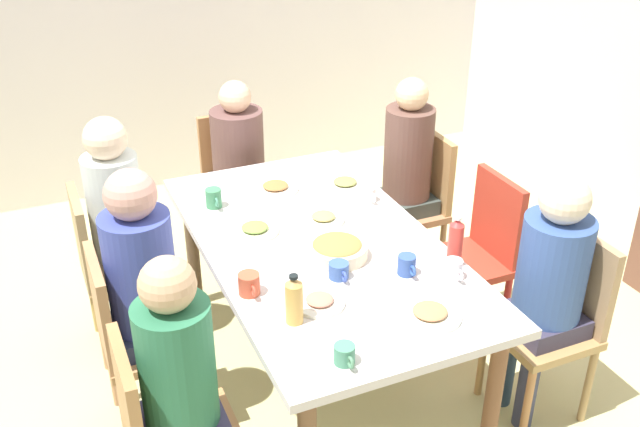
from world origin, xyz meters
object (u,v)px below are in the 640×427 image
plate_5 (323,218)px  cup_1 (249,284)px  bottle_0 (455,242)px  person_0 (406,166)px  person_6 (239,156)px  plate_2 (345,184)px  person_1 (120,218)px  cup_6 (339,270)px  plate_0 (320,302)px  bottle_1 (294,300)px  bowl_0 (337,249)px  chair_3 (558,315)px  chair_4 (131,334)px  chair_6 (236,178)px  cup_5 (214,198)px  cup_4 (407,265)px  chair_5 (478,249)px  person_2 (182,380)px  plate_1 (255,230)px  cup_2 (369,194)px  cup_0 (454,269)px  cup_3 (345,355)px  plate_3 (276,188)px  person_3 (549,278)px  dining_table (320,257)px  plate_4 (430,314)px  person_4 (145,281)px  chair_0 (417,198)px

plate_5 → cup_1: cup_1 is taller
bottle_0 → person_0: bearing=161.5°
person_6 → plate_2: 0.83m
person_1 → cup_6: 1.20m
plate_0 → bottle_1: (0.06, -0.13, 0.09)m
person_6 → bowl_0: (1.37, 0.02, 0.10)m
chair_3 → chair_4: 1.89m
plate_0 → chair_6: bearing=173.7°
cup_5 → person_6: bearing=153.5°
cup_1 → cup_4: bearing=79.2°
person_0 → chair_5: person_0 is taller
person_2 → cup_5: 1.24m
bowl_0 → bottle_0: 0.51m
plate_1 → cup_1: size_ratio=1.82×
cup_2 → bottle_0: (0.69, 0.06, 0.07)m
chair_6 → plate_2: bearing=23.1°
chair_4 → cup_2: 1.35m
cup_0 → cup_5: 1.27m
chair_3 → chair_4: size_ratio=1.00×
cup_1 → cup_3: bearing=17.6°
plate_5 → plate_2: bearing=139.7°
person_0 → plate_3: 0.80m
person_0 → bottle_0: bearing=-18.5°
person_2 → cup_3: (0.18, 0.55, 0.07)m
person_3 → person_6: bearing=-156.6°
dining_table → chair_4: (0.00, -0.89, -0.17)m
person_2 → bottle_1: (-0.11, 0.47, 0.14)m
plate_4 → bowl_0: (-0.55, -0.15, 0.03)m
person_4 → person_6: person_4 is taller
cup_2 → plate_3: bearing=-127.9°
cup_0 → bottle_1: size_ratio=0.53×
cup_5 → cup_6: (0.83, 0.30, -0.01)m
chair_0 → cup_4: 1.25m
person_3 → cup_0: 0.43m
person_3 → cup_4: bearing=-112.3°
person_0 → chair_6: (-0.69, -0.80, -0.22)m
chair_5 → cup_0: 0.76m
bowl_0 → bottle_0: bottle_0 is taller
bottle_1 → cup_1: bearing=-158.3°
cup_2 → cup_5: size_ratio=0.94×
plate_5 → cup_2: 0.32m
plate_0 → cup_4: (-0.06, 0.43, 0.03)m
plate_4 → cup_5: cup_5 is taller
chair_3 → bottle_0: size_ratio=3.81×
person_6 → cup_1: person_6 is taller
plate_4 → person_3: bearing=96.0°
person_0 → person_4: size_ratio=0.98×
cup_3 → bottle_0: 0.82m
plate_5 → cup_0: (0.68, 0.30, 0.03)m
person_4 → cup_5: (-0.53, 0.46, 0.05)m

